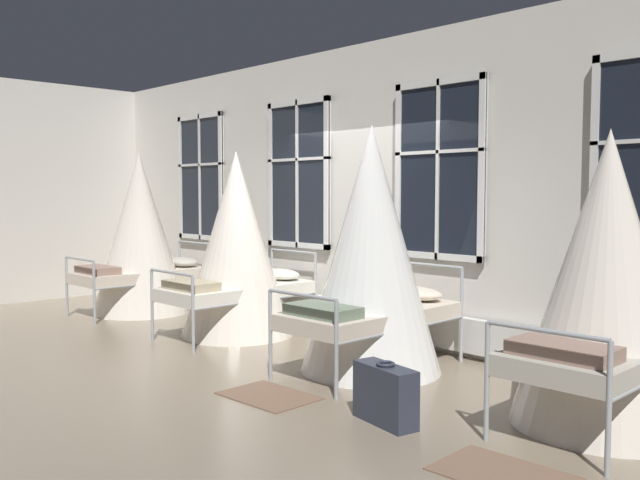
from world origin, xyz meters
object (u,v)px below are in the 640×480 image
(cot_first, at_px, (140,236))
(suitcase_dark, at_px, (385,394))
(cot_fourth, at_px, (607,283))
(cot_third, at_px, (371,253))
(cot_second, at_px, (237,247))

(cot_first, xyz_separation_m, suitcase_dark, (5.63, -1.12, -0.90))
(suitcase_dark, bearing_deg, cot_first, -179.89)
(cot_first, relative_size, cot_fourth, 1.05)
(cot_fourth, xyz_separation_m, suitcase_dark, (-1.14, -1.16, -0.84))
(cot_fourth, height_order, suitcase_dark, cot_fourth)
(cot_fourth, bearing_deg, suitcase_dark, 134.86)
(suitcase_dark, bearing_deg, cot_fourth, 56.65)
(cot_third, relative_size, suitcase_dark, 4.05)
(cot_second, distance_m, cot_third, 2.27)
(cot_first, relative_size, cot_second, 1.04)
(cot_first, height_order, cot_second, cot_first)
(cot_first, bearing_deg, cot_third, -90.68)
(cot_third, bearing_deg, suitcase_dark, -134.81)
(cot_second, height_order, cot_fourth, cot_second)
(cot_third, height_order, cot_fourth, cot_third)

